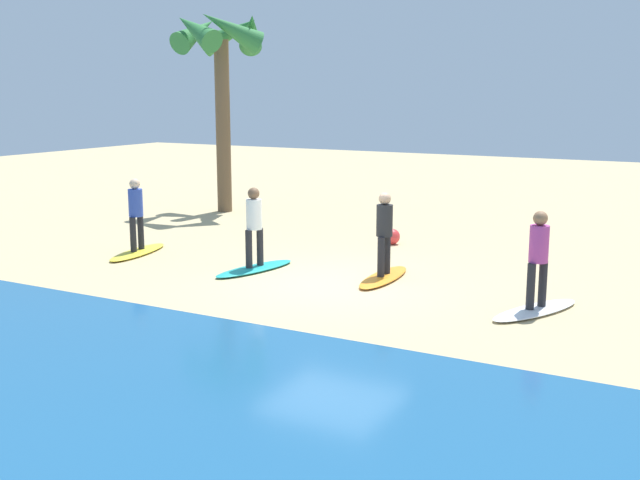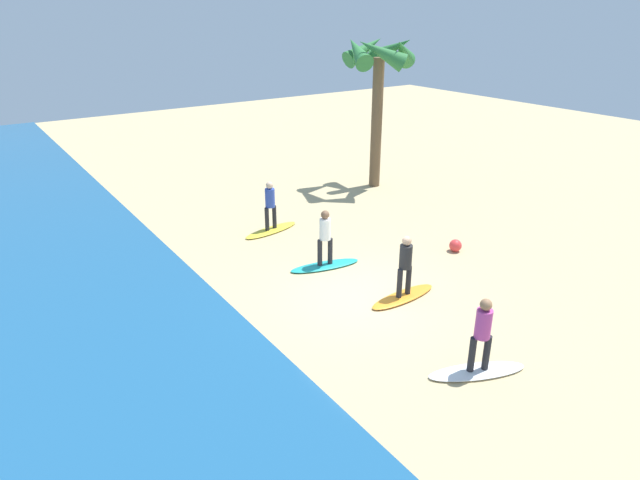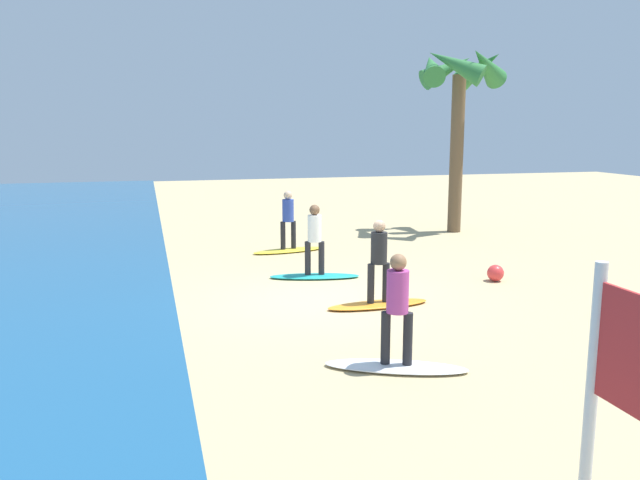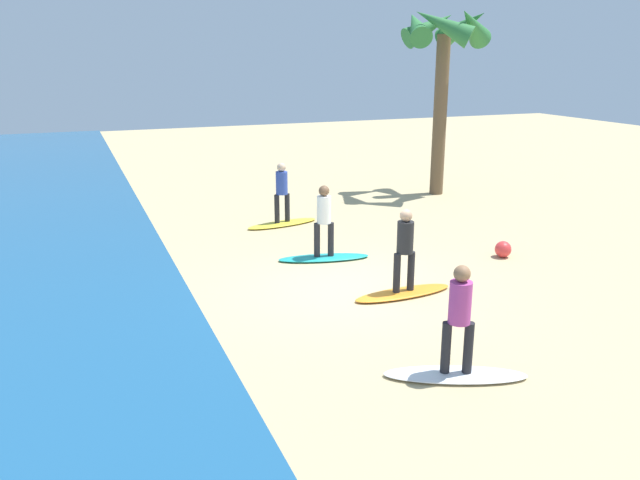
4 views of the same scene
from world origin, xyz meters
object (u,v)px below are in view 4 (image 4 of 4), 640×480
Objects in this scene: surfer_teal at (324,216)px; surfer_white at (460,312)px; surfboard_orange at (403,293)px; surfboard_teal at (324,258)px; surfboard_yellow at (282,223)px; palm_tree at (444,43)px; surfer_orange at (405,244)px; beach_ball at (503,249)px; surfboard_white at (455,375)px; surfer_yellow at (282,188)px.

surfer_white is at bearing 177.06° from surfer_teal.
surfboard_orange is 1.00× the size of surfboard_teal.
palm_tree is at bearing -172.20° from surfboard_yellow.
surfboard_orange and surfboard_yellow have the same top height.
surfer_orange reaches higher than surfboard_teal.
surfer_teal is at bearing 70.74° from beach_ball.
surfer_teal is at bearing -80.11° from surfboard_orange.
surfer_orange is 4.30× the size of beach_ball.
surfboard_yellow is 0.35× the size of palm_tree.
surfboard_orange is 2.71m from surfboard_teal.
surfer_teal reaches higher than surfboard_white.
beach_ball is at bearing -109.26° from surfer_teal.
surfboard_yellow is at bearing -87.89° from surfboard_orange.
surfer_white is 0.78× the size of surfboard_teal.
palm_tree is at bearing -49.93° from surfer_teal.
surfboard_orange is at bearing -175.01° from surfer_yellow.
surfboard_white is 5.85m from surfboard_teal.
surfboard_white is 9.10m from surfboard_yellow.
surfboard_yellow is at bearing 39.74° from beach_ball.
surfer_teal reaches higher than beach_ball.
surfer_white and surfer_orange have the same top height.
surfboard_white is 0.35× the size of palm_tree.
surfer_orange reaches higher than surfboard_orange.
beach_ball is at bearing -161.92° from surfboard_orange.
palm_tree is at bearing -35.48° from surfer_orange.
surfer_yellow is at bearing -2.43° from surfer_white.
surfer_white is at bearing -156.75° from surfboard_white.
palm_tree is at bearing -72.14° from surfer_yellow.
palm_tree is 15.95× the size of beach_ball.
surfer_white is 5.85m from surfer_teal.
surfer_teal is at bearing -77.91° from surfboard_teal.
surfboard_white is at bearing 177.06° from surfer_teal.
surfer_white is 9.10m from surfer_yellow.
surfboard_teal is 1.00× the size of surfboard_yellow.
surfer_white is at bearing 177.57° from surfer_yellow.
surfboard_orange is 6.00m from surfer_yellow.
beach_ball is (4.47, -4.23, -0.85)m from surfer_white.
surfer_white is 0.78× the size of surfboard_orange.
surfer_orange is 0.78× the size of surfboard_yellow.
surfboard_orange is at bearing 144.52° from palm_tree.
surfboard_orange is 10.80m from palm_tree.
surfer_orange is at bearing 114.87° from surfboard_teal.
surfer_yellow reaches higher than surfboard_white.
surfer_yellow is at bearing 107.86° from palm_tree.
surfboard_orange is 5.51× the size of beach_ball.
surfer_orange is 2.71m from surfer_teal.
surfboard_orange is 2.89m from surfer_teal.
palm_tree is 8.40m from beach_ball.
beach_ball is at bearing -110.16° from surfboard_white.
surfer_orange is at bearing -15.74° from surfer_white.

